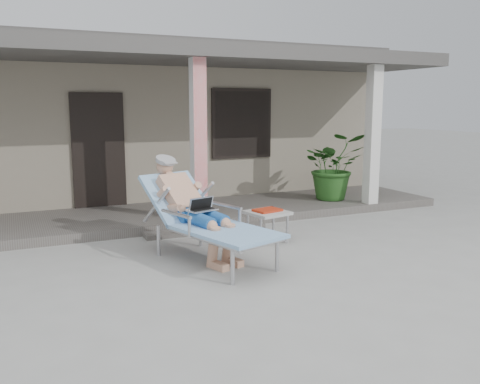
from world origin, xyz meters
name	(u,v)px	position (x,y,z in m)	size (l,w,h in m)	color
ground	(257,265)	(0.00, 0.00, 0.00)	(60.00, 60.00, 0.00)	#9E9E99
house	(137,120)	(0.00, 6.50, 1.67)	(10.40, 5.40, 3.30)	gray
porch_deck	(184,214)	(0.00, 3.00, 0.07)	(10.00, 2.00, 0.15)	#605B56
porch_overhang	(182,60)	(0.00, 2.95, 2.79)	(10.00, 2.30, 2.85)	silver
porch_step	(206,230)	(0.00, 1.85, 0.04)	(2.00, 0.30, 0.07)	#605B56
lounger	(199,193)	(-0.56, 0.59, 0.88)	(1.42, 2.27, 1.43)	#B7B7BC
side_table	(267,214)	(0.65, 0.96, 0.42)	(0.66, 0.66, 0.49)	#ADAEA9
potted_palm	(334,166)	(3.09, 2.80, 0.82)	(1.20, 1.04, 1.34)	#26591E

